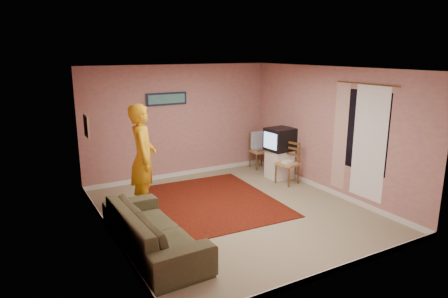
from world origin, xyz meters
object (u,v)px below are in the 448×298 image
tv_cabinet (279,164)px  sofa (153,229)px  person (143,158)px  chair_b (288,159)px  crt_tv (280,139)px  chair_a (259,147)px

tv_cabinet → sofa: same height
sofa → person: size_ratio=1.15×
tv_cabinet → person: bearing=-174.6°
chair_b → crt_tv: bearing=152.9°
chair_b → tv_cabinet: bearing=152.1°
chair_a → chair_b: 1.33m
tv_cabinet → crt_tv: 0.59m
chair_b → person: bearing=-106.0°
crt_tv → person: person is taller
tv_cabinet → chair_b: (-0.10, -0.42, 0.24)m
sofa → crt_tv: bearing=-65.0°
crt_tv → chair_b: (-0.10, -0.42, -0.35)m
chair_b → person: 3.28m
tv_cabinet → sofa: size_ratio=0.29×
crt_tv → sofa: 4.24m
chair_a → person: (-3.40, -1.22, 0.45)m
tv_cabinet → sofa: bearing=-153.1°
person → sofa: bearing=-175.2°
crt_tv → person: 3.36m
chair_a → chair_b: chair_b is taller
person → chair_a: bearing=-51.3°
tv_cabinet → crt_tv: bearing=-175.1°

